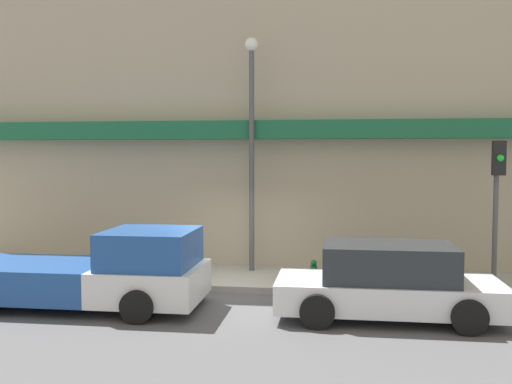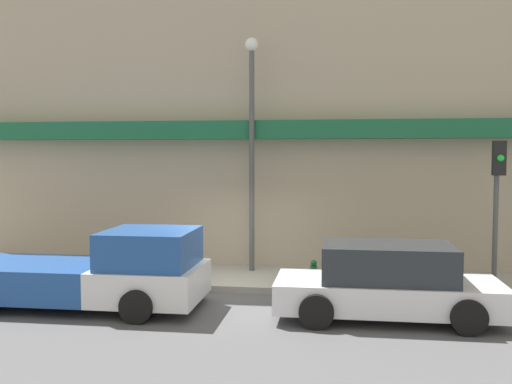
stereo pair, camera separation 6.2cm
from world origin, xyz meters
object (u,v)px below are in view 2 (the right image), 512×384
(street_lamp, at_px, (252,129))
(traffic_light, at_px, (497,187))
(parked_car, at_px, (387,283))
(fire_hydrant, at_px, (314,272))
(pickup_truck, at_px, (95,273))

(street_lamp, distance_m, traffic_light, 6.28)
(parked_car, relative_size, fire_hydrant, 7.55)
(fire_hydrant, distance_m, street_lamp, 4.18)
(parked_car, distance_m, fire_hydrant, 2.69)
(traffic_light, bearing_deg, parked_car, -139.28)
(pickup_truck, relative_size, fire_hydrant, 9.21)
(street_lamp, xyz_separation_m, traffic_light, (5.98, -1.24, -1.45))
(parked_car, distance_m, traffic_light, 3.99)
(traffic_light, bearing_deg, street_lamp, 168.31)
(parked_car, xyz_separation_m, street_lamp, (-3.29, 3.55, 3.28))
(pickup_truck, height_order, fire_hydrant, pickup_truck)
(fire_hydrant, height_order, street_lamp, street_lamp)
(pickup_truck, distance_m, parked_car, 6.20)
(parked_car, height_order, fire_hydrant, parked_car)
(pickup_truck, xyz_separation_m, traffic_light, (8.89, 2.31, 1.81))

